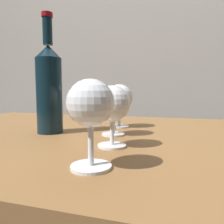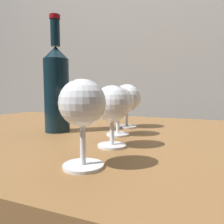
{
  "view_description": "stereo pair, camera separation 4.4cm",
  "coord_description": "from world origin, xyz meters",
  "px_view_note": "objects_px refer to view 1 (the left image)",
  "views": [
    {
      "loc": [
        0.18,
        -0.57,
        0.89
      ],
      "look_at": [
        0.06,
        -0.15,
        0.85
      ],
      "focal_mm": 34.34,
      "sensor_mm": 36.0,
      "label": 1
    },
    {
      "loc": [
        0.22,
        -0.56,
        0.89
      ],
      "look_at": [
        0.06,
        -0.15,
        0.85
      ],
      "focal_mm": 34.34,
      "sensor_mm": 36.0,
      "label": 2
    }
  ],
  "objects_px": {
    "wine_glass_amber": "(113,102)",
    "wine_glass_pinot": "(119,99)",
    "wine_glass_empty": "(90,107)",
    "wine_bottle": "(49,87)",
    "wine_glass_port": "(112,106)"
  },
  "relations": [
    {
      "from": "wine_bottle",
      "to": "wine_glass_amber",
      "type": "bearing_deg",
      "value": 5.0
    },
    {
      "from": "wine_glass_amber",
      "to": "wine_glass_empty",
      "type": "bearing_deg",
      "value": -82.14
    },
    {
      "from": "wine_glass_pinot",
      "to": "wine_glass_empty",
      "type": "bearing_deg",
      "value": -82.45
    },
    {
      "from": "wine_glass_amber",
      "to": "wine_glass_pinot",
      "type": "bearing_deg",
      "value": 96.93
    },
    {
      "from": "wine_glass_empty",
      "to": "wine_glass_pinot",
      "type": "xyz_separation_m",
      "value": [
        -0.05,
        0.37,
        -0.0
      ]
    },
    {
      "from": "wine_glass_port",
      "to": "wine_glass_pinot",
      "type": "height_order",
      "value": "wine_glass_pinot"
    },
    {
      "from": "wine_glass_empty",
      "to": "wine_glass_amber",
      "type": "bearing_deg",
      "value": 97.86
    },
    {
      "from": "wine_glass_amber",
      "to": "wine_glass_pinot",
      "type": "distance_m",
      "value": 0.13
    },
    {
      "from": "wine_glass_amber",
      "to": "wine_bottle",
      "type": "relative_size",
      "value": 0.4
    },
    {
      "from": "wine_glass_empty",
      "to": "wine_glass_pinot",
      "type": "relative_size",
      "value": 0.98
    },
    {
      "from": "wine_glass_port",
      "to": "wine_glass_amber",
      "type": "bearing_deg",
      "value": 104.47
    },
    {
      "from": "wine_glass_empty",
      "to": "wine_glass_amber",
      "type": "relative_size",
      "value": 1.05
    },
    {
      "from": "wine_glass_pinot",
      "to": "wine_bottle",
      "type": "height_order",
      "value": "wine_bottle"
    },
    {
      "from": "wine_glass_amber",
      "to": "wine_glass_pinot",
      "type": "xyz_separation_m",
      "value": [
        -0.02,
        0.13,
        0.0
      ]
    },
    {
      "from": "wine_glass_amber",
      "to": "wine_glass_pinot",
      "type": "relative_size",
      "value": 0.93
    }
  ]
}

